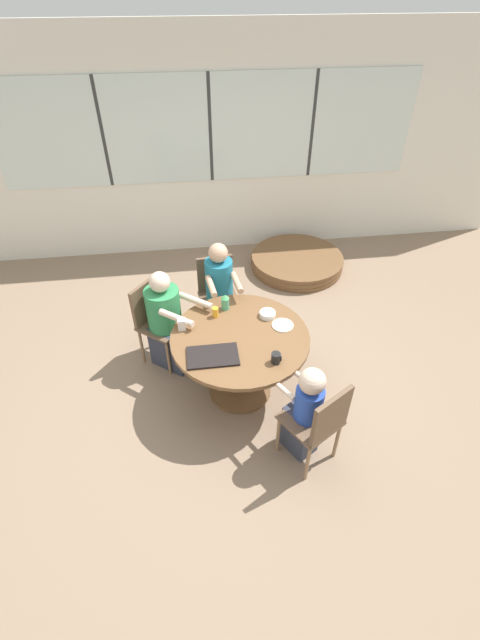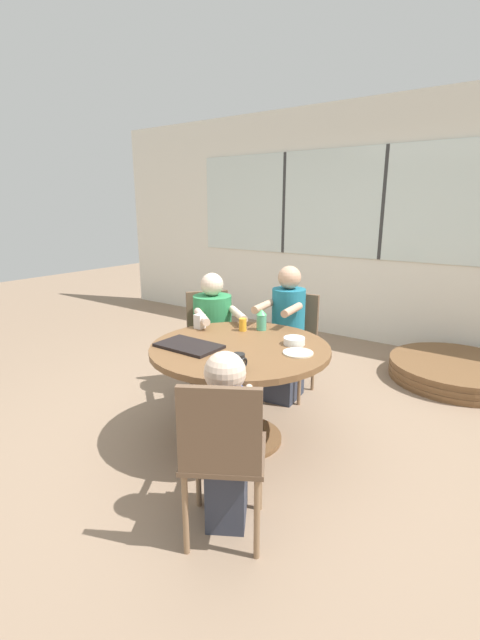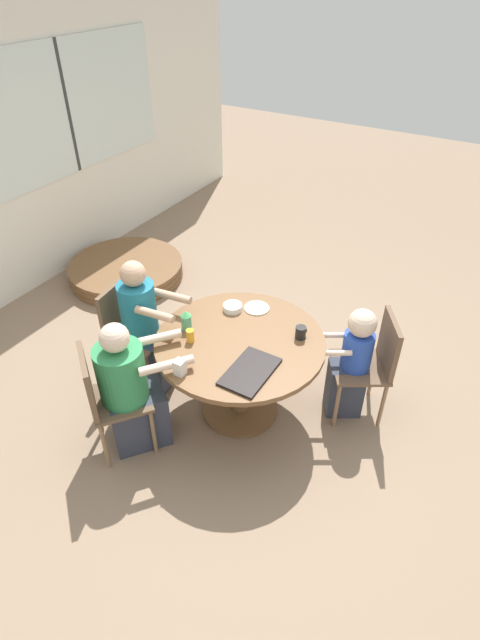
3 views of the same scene
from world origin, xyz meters
The scene contains 16 objects.
ground_plane centered at (0.00, 0.00, 0.00)m, with size 16.00×16.00×0.00m, color #8C725B.
dining_table centered at (0.00, 0.00, 0.55)m, with size 1.23×1.23×0.71m.
chair_for_woman_green_shirt centered at (-0.12, 0.98, 0.53)m, with size 0.45×0.45×0.89m.
chair_for_man_blue_shirt centered at (-0.78, 0.61, 0.53)m, with size 0.56×0.56×0.89m.
chair_for_toddler centered at (0.50, -0.85, 0.53)m, with size 0.55×0.55×0.89m.
person_woman_green_shirt centered at (-0.10, 0.82, 0.53)m, with size 0.35×0.55×1.15m.
person_man_blue_shirt centered at (-0.64, 0.50, 0.48)m, with size 0.67×0.63×1.08m.
person_toddler centered at (0.42, -0.71, 0.47)m, with size 0.40×0.46×0.97m.
food_tray_dark centered at (-0.26, -0.23, 0.72)m, with size 0.43×0.26×0.02m.
coffee_mug centered at (0.25, -0.36, 0.76)m, with size 0.08×0.08×0.09m.
sippy_cup centered at (-0.09, 0.40, 0.80)m, with size 0.08×0.08×0.16m.
juice_glass centered at (-0.19, 0.30, 0.76)m, with size 0.06×0.06×0.10m.
milk_carton_small centered at (-0.50, 0.16, 0.77)m, with size 0.07×0.07×0.11m.
bowl_white_shallow centered at (0.29, 0.24, 0.74)m, with size 0.15×0.15×0.05m.
plate_tortillas centered at (0.40, 0.09, 0.72)m, with size 0.20×0.20×0.01m.
folded_table_stack centered at (1.07, 2.10, 0.09)m, with size 1.24×1.24×0.18m.
Camera 3 is at (-2.37, -1.41, 2.97)m, focal length 28.00 mm.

